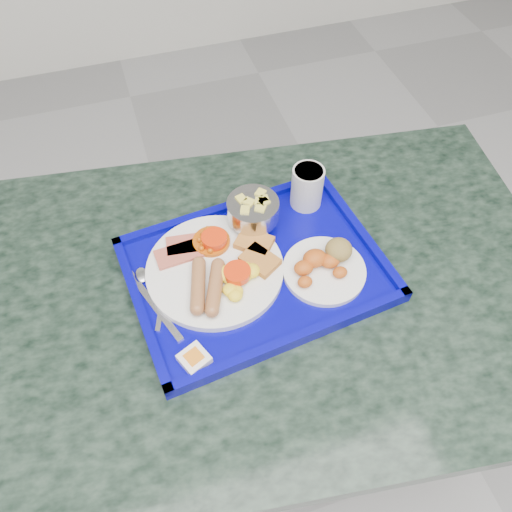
{
  "coord_description": "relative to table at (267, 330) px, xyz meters",
  "views": [
    {
      "loc": [
        -0.05,
        0.47,
        1.5
      ],
      "look_at": [
        0.12,
        0.99,
        0.77
      ],
      "focal_mm": 35.0,
      "sensor_mm": 36.0,
      "label": 1
    }
  ],
  "objects": [
    {
      "name": "fruit_bowl",
      "position": [
        0.01,
        0.14,
        0.25
      ],
      "size": [
        0.1,
        0.1,
        0.07
      ],
      "color": "silver",
      "rests_on": "tray"
    },
    {
      "name": "knife",
      "position": [
        -0.21,
        0.01,
        0.2
      ],
      "size": [
        0.07,
        0.17,
        0.0
      ],
      "primitive_type": "cube",
      "rotation": [
        0.0,
        0.0,
        0.35
      ],
      "color": "silver",
      "rests_on": "tray"
    },
    {
      "name": "juice_cup",
      "position": [
        0.14,
        0.16,
        0.25
      ],
      "size": [
        0.07,
        0.07,
        0.09
      ],
      "color": "silver",
      "rests_on": "tray"
    },
    {
      "name": "tray",
      "position": [
        -0.01,
        0.03,
        0.19
      ],
      "size": [
        0.5,
        0.39,
        0.03
      ],
      "rotation": [
        0.0,
        0.0,
        0.11
      ],
      "color": "#04038D",
      "rests_on": "table"
    },
    {
      "name": "main_plate",
      "position": [
        -0.08,
        0.05,
        0.21
      ],
      "size": [
        0.26,
        0.26,
        0.04
      ],
      "rotation": [
        0.0,
        0.0,
        -0.43
      ],
      "color": "white",
      "rests_on": "tray"
    },
    {
      "name": "bread_plate",
      "position": [
        0.11,
        -0.01,
        0.21
      ],
      "size": [
        0.16,
        0.16,
        0.05
      ],
      "rotation": [
        0.0,
        0.0,
        -0.26
      ],
      "color": "white",
      "rests_on": "tray"
    },
    {
      "name": "spoon",
      "position": [
        -0.22,
        0.06,
        0.2
      ],
      "size": [
        0.07,
        0.15,
        0.01
      ],
      "rotation": [
        0.0,
        0.0,
        -0.33
      ],
      "color": "silver",
      "rests_on": "tray"
    },
    {
      "name": "jam_packet",
      "position": [
        -0.17,
        -0.12,
        0.21
      ],
      "size": [
        0.06,
        0.06,
        0.02
      ],
      "rotation": [
        0.0,
        0.0,
        0.41
      ],
      "color": "white",
      "rests_on": "tray"
    },
    {
      "name": "table",
      "position": [
        0.0,
        0.0,
        0.0
      ],
      "size": [
        1.23,
        0.9,
        0.71
      ],
      "rotation": [
        0.0,
        0.0,
        -0.13
      ],
      "color": "slate",
      "rests_on": "floor"
    }
  ]
}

